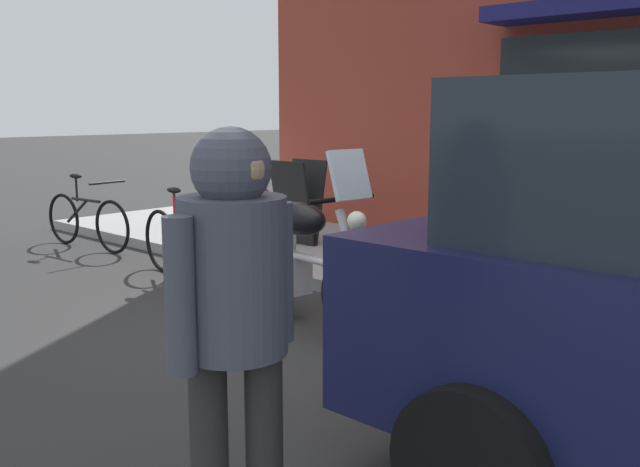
% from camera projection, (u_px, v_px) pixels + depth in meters
% --- Properties ---
extents(ground_plane, '(80.00, 80.00, 0.00)m').
position_uv_depth(ground_plane, '(298.00, 339.00, 5.19)').
color(ground_plane, '#2C2C2C').
extents(touring_motorcycle, '(2.24, 0.83, 1.40)m').
position_uv_depth(touring_motorcycle, '(279.00, 242.00, 5.73)').
color(touring_motorcycle, black).
rests_on(touring_motorcycle, ground_plane).
extents(parked_bicycle, '(1.68, 0.48, 0.92)m').
position_uv_depth(parked_bicycle, '(184.00, 245.00, 6.93)').
color(parked_bicycle, black).
rests_on(parked_bicycle, ground_plane).
extents(pedestrian_walking, '(0.39, 0.56, 1.62)m').
position_uv_depth(pedestrian_walking, '(234.00, 299.00, 2.46)').
color(pedestrian_walking, '#2D2D2D').
rests_on(pedestrian_walking, ground_plane).
extents(sandwich_board_sign, '(0.55, 0.42, 0.98)m').
position_uv_depth(sandwich_board_sign, '(298.00, 202.00, 8.20)').
color(sandwich_board_sign, black).
rests_on(sandwich_board_sign, sidewalk_curb).
extents(second_bicycle_by_cafe, '(1.65, 0.48, 0.91)m').
position_uv_depth(second_bicycle_by_cafe, '(87.00, 220.00, 8.52)').
color(second_bicycle_by_cafe, black).
rests_on(second_bicycle_by_cafe, ground_plane).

